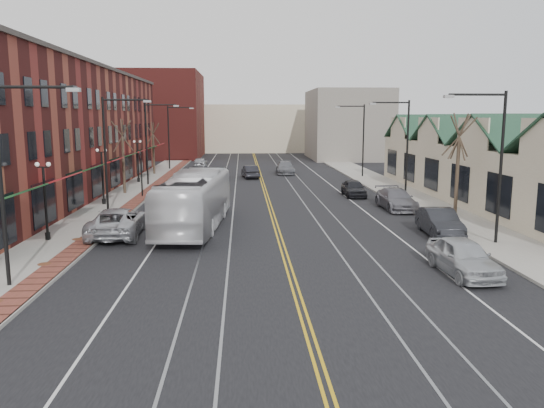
{
  "coord_description": "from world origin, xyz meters",
  "views": [
    {
      "loc": [
        -2.08,
        -21.06,
        6.85
      ],
      "look_at": [
        -0.44,
        8.14,
        2.0
      ],
      "focal_mm": 35.0,
      "sensor_mm": 36.0,
      "label": 1
    }
  ],
  "objects": [
    {
      "name": "parked_car_d",
      "position": [
        7.5,
        23.77,
        0.72
      ],
      "size": [
        1.75,
        4.26,
        1.45
      ],
      "primitive_type": "imported",
      "rotation": [
        0.0,
        0.0,
        -0.01
      ],
      "color": "black",
      "rests_on": "ground"
    },
    {
      "name": "manhole_mid",
      "position": [
        -11.2,
        3.0,
        0.16
      ],
      "size": [
        0.6,
        0.6,
        0.02
      ],
      "primitive_type": "cylinder",
      "color": "#592D19",
      "rests_on": "sidewalk_left"
    },
    {
      "name": "tree_right_mid",
      "position": [
        12.5,
        14.0,
        3.75
      ],
      "size": [
        1.9,
        1.46,
        6.93
      ],
      "color": "#382B21",
      "rests_on": "sidewalk_right"
    },
    {
      "name": "building_left",
      "position": [
        -19.0,
        27.0,
        5.5
      ],
      "size": [
        10.0,
        50.0,
        11.0
      ],
      "primitive_type": "cube",
      "color": "maroon",
      "rests_on": "ground"
    },
    {
      "name": "streetlight_l_1",
      "position": [
        -11.05,
        16.0,
        5.03
      ],
      "size": [
        3.33,
        0.25,
        8.0
      ],
      "color": "black",
      "rests_on": "sidewalk_left"
    },
    {
      "name": "backdrop_left",
      "position": [
        -16.0,
        70.0,
        7.0
      ],
      "size": [
        14.0,
        18.0,
        14.0
      ],
      "primitive_type": "cube",
      "color": "maroon",
      "rests_on": "ground"
    },
    {
      "name": "ground",
      "position": [
        0.0,
        0.0,
        0.0
      ],
      "size": [
        160.0,
        160.0,
        0.0
      ],
      "primitive_type": "plane",
      "color": "black",
      "rests_on": "ground"
    },
    {
      "name": "distant_car_far",
      "position": [
        -7.71,
        50.33,
        0.72
      ],
      "size": [
        1.72,
        4.24,
        1.44
      ],
      "primitive_type": "imported",
      "rotation": [
        0.0,
        0.0,
        3.15
      ],
      "color": "#A1A3A8",
      "rests_on": "ground"
    },
    {
      "name": "lamppost_l_3",
      "position": [
        -12.8,
        34.0,
        2.2
      ],
      "size": [
        0.84,
        0.28,
        4.27
      ],
      "color": "black",
      "rests_on": "sidewalk_left"
    },
    {
      "name": "sidewalk_left",
      "position": [
        -12.0,
        20.0,
        0.07
      ],
      "size": [
        4.0,
        120.0,
        0.15
      ],
      "primitive_type": "cube",
      "color": "gray",
      "rests_on": "ground"
    },
    {
      "name": "transit_bus",
      "position": [
        -5.0,
        11.25,
        1.72
      ],
      "size": [
        3.99,
        12.56,
        3.44
      ],
      "primitive_type": "imported",
      "rotation": [
        0.0,
        0.0,
        3.05
      ],
      "color": "silver",
      "rests_on": "ground"
    },
    {
      "name": "distant_car_right",
      "position": [
        3.07,
        42.11,
        0.75
      ],
      "size": [
        2.22,
        5.19,
        1.49
      ],
      "primitive_type": "imported",
      "rotation": [
        0.0,
        0.0,
        -0.03
      ],
      "color": "slate",
      "rests_on": "ground"
    },
    {
      "name": "streetlight_l_2",
      "position": [
        -11.05,
        32.0,
        5.03
      ],
      "size": [
        3.33,
        0.25,
        8.0
      ],
      "color": "black",
      "rests_on": "sidewalk_left"
    },
    {
      "name": "distant_car_left",
      "position": [
        -1.2,
        38.08,
        0.71
      ],
      "size": [
        2.07,
        4.49,
        1.42
      ],
      "primitive_type": "imported",
      "rotation": [
        0.0,
        0.0,
        3.28
      ],
      "color": "black",
      "rests_on": "ground"
    },
    {
      "name": "manhole_far",
      "position": [
        -11.2,
        8.0,
        0.16
      ],
      "size": [
        0.6,
        0.6,
        0.02
      ],
      "primitive_type": "cylinder",
      "color": "#592D19",
      "rests_on": "sidewalk_left"
    },
    {
      "name": "parked_suv",
      "position": [
        -9.3,
        9.28,
        0.83
      ],
      "size": [
        3.04,
        6.13,
        1.67
      ],
      "primitive_type": "imported",
      "rotation": [
        0.0,
        0.0,
        3.19
      ],
      "color": "#B7BABF",
      "rests_on": "ground"
    },
    {
      "name": "sidewalk_right",
      "position": [
        12.0,
        20.0,
        0.07
      ],
      "size": [
        4.0,
        120.0,
        0.15
      ],
      "primitive_type": "cube",
      "color": "gray",
      "rests_on": "ground"
    },
    {
      "name": "streetlight_l_0",
      "position": [
        -11.05,
        0.0,
        5.03
      ],
      "size": [
        3.33,
        0.25,
        8.0
      ],
      "color": "black",
      "rests_on": "sidewalk_left"
    },
    {
      "name": "parked_car_b",
      "position": [
        9.3,
        8.41,
        0.78
      ],
      "size": [
        1.95,
        4.85,
        1.57
      ],
      "primitive_type": "imported",
      "rotation": [
        0.0,
        0.0,
        -0.06
      ],
      "color": "#222428",
      "rests_on": "ground"
    },
    {
      "name": "parked_car_a",
      "position": [
        7.5,
        0.82,
        0.8
      ],
      "size": [
        2.11,
        4.79,
        1.61
      ],
      "primitive_type": "imported",
      "rotation": [
        0.0,
        0.0,
        0.04
      ],
      "color": "#B6BABE",
      "rests_on": "ground"
    },
    {
      "name": "streetlight_l_3",
      "position": [
        -11.05,
        48.0,
        5.03
      ],
      "size": [
        3.33,
        0.25,
        8.0
      ],
      "color": "black",
      "rests_on": "sidewalk_left"
    },
    {
      "name": "parked_car_c",
      "position": [
        9.3,
        17.18,
        0.77
      ],
      "size": [
        2.26,
        5.34,
        1.54
      ],
      "primitive_type": "imported",
      "rotation": [
        0.0,
        0.0,
        0.02
      ],
      "color": "slate",
      "rests_on": "ground"
    },
    {
      "name": "streetlight_r_2",
      "position": [
        11.05,
        38.0,
        5.03
      ],
      "size": [
        3.33,
        0.25,
        8.0
      ],
      "color": "black",
      "rests_on": "sidewalk_right"
    },
    {
      "name": "streetlight_r_1",
      "position": [
        11.05,
        22.0,
        5.03
      ],
      "size": [
        3.33,
        0.25,
        8.0
      ],
      "color": "black",
      "rests_on": "sidewalk_right"
    },
    {
      "name": "backdrop_right",
      "position": [
        15.0,
        65.0,
        5.5
      ],
      "size": [
        12.0,
        16.0,
        11.0
      ],
      "primitive_type": "cube",
      "color": "slate",
      "rests_on": "ground"
    },
    {
      "name": "streetlight_r_0",
      "position": [
        11.05,
        6.0,
        5.03
      ],
      "size": [
        3.33,
        0.25,
        8.0
      ],
      "color": "black",
      "rests_on": "sidewalk_right"
    },
    {
      "name": "lamppost_l_2",
      "position": [
        -12.8,
        20.0,
        2.2
      ],
      "size": [
        0.84,
        0.28,
        4.27
      ],
      "color": "black",
      "rests_on": "sidewalk_left"
    },
    {
      "name": "tree_left_near",
      "position": [
        -12.5,
        26.0,
        3.51
      ],
      "size": [
        1.78,
        1.37,
        6.48
      ],
      "color": "#382B21",
      "rests_on": "sidewalk_left"
    },
    {
      "name": "lamppost_l_1",
      "position": [
        -12.8,
        8.0,
        2.2
      ],
      "size": [
        0.84,
        0.28,
        4.27
      ],
      "color": "black",
      "rests_on": "sidewalk_left"
    },
    {
      "name": "traffic_signal",
      "position": [
        -10.6,
        24.0,
        2.35
      ],
      "size": [
        0.18,
        0.15,
        3.8
      ],
      "color": "black",
      "rests_on": "sidewalk_left"
    },
    {
      "name": "tree_left_far",
      "position": [
        -12.5,
        42.0,
        3.28
      ],
      "size": [
        1.66,
        1.28,
        6.02
      ],
      "color": "#382B21",
      "rests_on": "sidewalk_left"
    },
    {
      "name": "building_right",
      "position": [
        18.0,
        20.0,
        2.3
      ],
      "size": [
        8.0,
        36.0,
        4.6
      ],
      "primitive_type": "cube",
      "color": "beige",
      "rests_on": "ground"
    },
    {
      "name": "backdrop_mid",
      "position": [
        0.0,
        85.0,
        4.5
      ],
      "size": [
        22.0,
        14.0,
        9.0
      ],
      "primitive_type": "cube",
      "color": "beige",
      "rests_on": "ground"
    }
  ]
}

